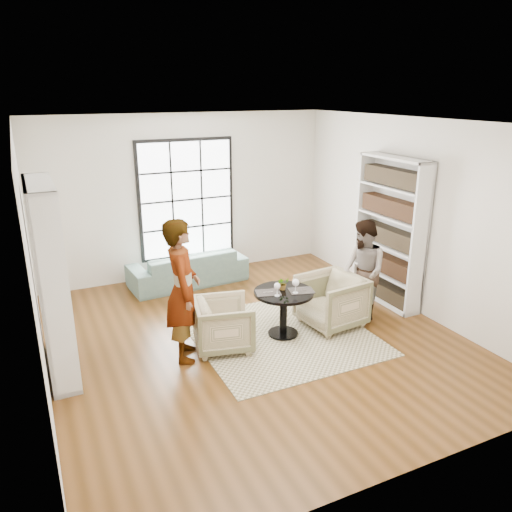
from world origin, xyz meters
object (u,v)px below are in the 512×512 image
pedestal_table (284,303)px  flower_centerpiece (283,283)px  sofa (188,267)px  person_right (363,271)px  wine_glass_right (296,283)px  armchair_left (224,324)px  wine_glass_left (277,287)px  person_left (183,290)px  armchair_right (331,301)px

pedestal_table → flower_centerpiece: 0.29m
sofa → person_right: 3.25m
wine_glass_right → sofa: bearing=105.3°
pedestal_table → person_right: bearing=-0.7°
wine_glass_right → flower_centerpiece: 0.23m
sofa → armchair_left: 2.54m
pedestal_table → wine_glass_right: wine_glass_right is taller
person_right → flower_centerpiece: size_ratio=8.32×
wine_glass_left → flower_centerpiece: size_ratio=1.04×
person_left → wine_glass_right: 1.59m
person_right → wine_glass_left: person_right is taller
person_left → flower_centerpiece: 1.50m
armchair_left → person_right: size_ratio=0.50×
sofa → wine_glass_right: (0.73, -2.66, 0.53)m
pedestal_table → sofa: 2.61m
person_left → person_right: 2.81m
pedestal_table → wine_glass_right: bearing=-48.4°
sofa → flower_centerpiece: bearing=100.1°
armchair_left → person_right: 2.30m
sofa → wine_glass_left: size_ratio=10.78×
armchair_right → person_right: bearing=83.4°
person_right → wine_glass_left: 1.51m
pedestal_table → wine_glass_left: (-0.16, -0.11, 0.33)m
armchair_left → pedestal_table: bearing=-78.6°
sofa → armchair_right: (1.41, -2.55, 0.08)m
sofa → armchair_left: size_ratio=2.72×
person_left → sofa: bearing=-3.2°
pedestal_table → armchair_left: bearing=179.0°
pedestal_table → wine_glass_left: size_ratio=4.36×
pedestal_table → person_right: 1.37m
sofa → armchair_right: armchair_right is taller
pedestal_table → flower_centerpiece: size_ratio=4.55×
sofa → armchair_right: 2.92m
armchair_right → wine_glass_right: (-0.68, -0.11, 0.44)m
wine_glass_left → wine_glass_right: bearing=-4.8°
armchair_left → armchair_right: (1.71, -0.03, 0.04)m
pedestal_table → sofa: bearing=103.6°
sofa → flower_centerpiece: size_ratio=11.24×
armchair_left → person_left: 0.81m
pedestal_table → flower_centerpiece: (0.02, 0.07, 0.28)m
wine_glass_right → person_left: bearing=174.7°
flower_centerpiece → person_right: bearing=-3.7°
pedestal_table → armchair_left: armchair_left is taller
sofa → wine_glass_right: wine_glass_right is taller
sofa → person_right: size_ratio=1.35×
armchair_right → flower_centerpiece: flower_centerpiece is taller
person_left → pedestal_table: bearing=-75.2°
armchair_right → person_right: size_ratio=0.55×
armchair_right → flower_centerpiece: (-0.77, 0.09, 0.38)m
person_left → flower_centerpiece: (1.49, 0.05, -0.17)m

